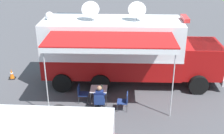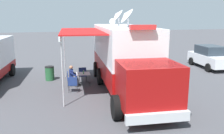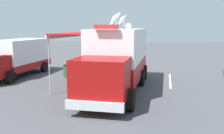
{
  "view_description": "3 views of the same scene",
  "coord_description": "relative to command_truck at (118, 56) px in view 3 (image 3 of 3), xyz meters",
  "views": [
    {
      "loc": [
        14.3,
        -0.71,
        7.28
      ],
      "look_at": [
        0.35,
        -0.01,
        1.03
      ],
      "focal_mm": 45.94,
      "sensor_mm": 36.0,
      "label": 1
    },
    {
      "loc": [
        4.09,
        12.85,
        4.08
      ],
      "look_at": [
        0.62,
        -0.01,
        1.18
      ],
      "focal_mm": 37.85,
      "sensor_mm": 36.0,
      "label": 2
    },
    {
      "loc": [
        -1.39,
        15.09,
        3.6
      ],
      "look_at": [
        0.65,
        -0.97,
        1.04
      ],
      "focal_mm": 40.41,
      "sensor_mm": 36.0,
      "label": 3
    }
  ],
  "objects": [
    {
      "name": "support_truck",
      "position": [
        7.78,
        -3.18,
        -0.56
      ],
      "size": [
        2.89,
        6.98,
        2.7
      ],
      "color": "white",
      "rests_on": "ground"
    },
    {
      "name": "folding_table",
      "position": [
        2.11,
        -1.48,
        -1.27
      ],
      "size": [
        0.87,
        0.87,
        0.73
      ],
      "color": "silver",
      "rests_on": "ground"
    },
    {
      "name": "ground_plane",
      "position": [
        -0.1,
        -0.74,
        -1.95
      ],
      "size": [
        100.0,
        100.0,
        0.0
      ],
      "primitive_type": "plane",
      "color": "#47474C"
    },
    {
      "name": "command_truck",
      "position": [
        0.0,
        0.0,
        0.0
      ],
      "size": [
        5.33,
        9.66,
        4.53
      ],
      "color": "#9E0F0F",
      "rests_on": "ground"
    },
    {
      "name": "folding_chair_at_table",
      "position": [
        2.91,
        -1.46,
        -1.43
      ],
      "size": [
        0.52,
        0.52,
        0.87
      ],
      "color": "navy",
      "rests_on": "ground"
    },
    {
      "name": "trash_bin",
      "position": [
        4.03,
        -3.17,
        -1.49
      ],
      "size": [
        0.57,
        0.57,
        0.91
      ],
      "color": "#235B33",
      "rests_on": "ground"
    },
    {
      "name": "folding_chair_beside_table",
      "position": [
        2.02,
        -2.33,
        -1.43
      ],
      "size": [
        0.52,
        0.52,
        0.87
      ],
      "color": "navy",
      "rests_on": "ground"
    },
    {
      "name": "lot_stripe",
      "position": [
        -3.31,
        -2.91,
        -1.94
      ],
      "size": [
        0.53,
        4.79,
        0.01
      ],
      "primitive_type": "cube",
      "rotation": [
        0.0,
        0.0,
        -0.09
      ],
      "color": "silver",
      "rests_on": "ground"
    },
    {
      "name": "seated_responder",
      "position": [
        2.72,
        -1.44,
        -1.3
      ],
      "size": [
        0.69,
        0.58,
        1.25
      ],
      "color": "navy",
      "rests_on": "ground"
    },
    {
      "name": "folding_chair_spare_by_truck",
      "position": [
        2.85,
        -0.3,
        -1.43
      ],
      "size": [
        0.54,
        0.54,
        0.87
      ],
      "color": "navy",
      "rests_on": "ground"
    },
    {
      "name": "traffic_cone",
      "position": [
        -0.73,
        -6.41,
        -1.67
      ],
      "size": [
        0.36,
        0.36,
        0.58
      ],
      "color": "black",
      "rests_on": "ground"
    },
    {
      "name": "water_bottle",
      "position": [
        2.1,
        -1.35,
        -1.11
      ],
      "size": [
        0.07,
        0.07,
        0.22
      ],
      "color": "#3F9959",
      "rests_on": "folding_table"
    }
  ]
}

